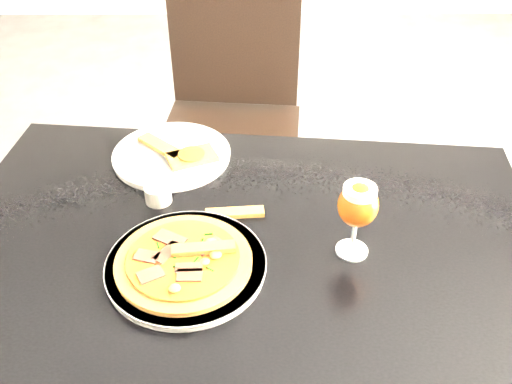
{
  "coord_description": "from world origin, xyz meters",
  "views": [
    {
      "loc": [
        0.05,
        -1.05,
        1.52
      ],
      "look_at": [
        0.06,
        -0.16,
        0.83
      ],
      "focal_mm": 40.0,
      "sensor_mm": 36.0,
      "label": 1
    }
  ],
  "objects_px": {
    "chair_far": "(231,117)",
    "pizza": "(184,260)",
    "beer_glass": "(358,206)",
    "dining_table": "(242,275)"
  },
  "relations": [
    {
      "from": "chair_far",
      "to": "pizza",
      "type": "xyz_separation_m",
      "value": [
        -0.06,
        -0.91,
        0.23
      ]
    },
    {
      "from": "pizza",
      "to": "beer_glass",
      "type": "relative_size",
      "value": 1.6
    },
    {
      "from": "dining_table",
      "to": "beer_glass",
      "type": "distance_m",
      "value": 0.3
    },
    {
      "from": "dining_table",
      "to": "chair_far",
      "type": "height_order",
      "value": "chair_far"
    },
    {
      "from": "dining_table",
      "to": "beer_glass",
      "type": "height_order",
      "value": "beer_glass"
    },
    {
      "from": "dining_table",
      "to": "beer_glass",
      "type": "relative_size",
      "value": 8.0
    },
    {
      "from": "pizza",
      "to": "beer_glass",
      "type": "xyz_separation_m",
      "value": [
        0.32,
        0.05,
        0.09
      ]
    },
    {
      "from": "chair_far",
      "to": "beer_glass",
      "type": "distance_m",
      "value": 0.96
    },
    {
      "from": "chair_far",
      "to": "beer_glass",
      "type": "relative_size",
      "value": 6.17
    },
    {
      "from": "chair_far",
      "to": "beer_glass",
      "type": "bearing_deg",
      "value": -67.62
    }
  ]
}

